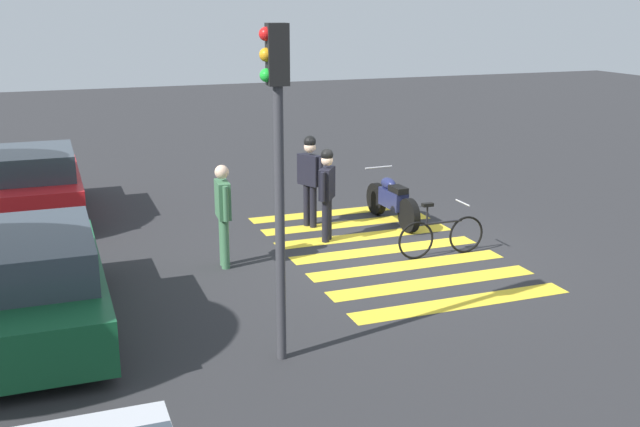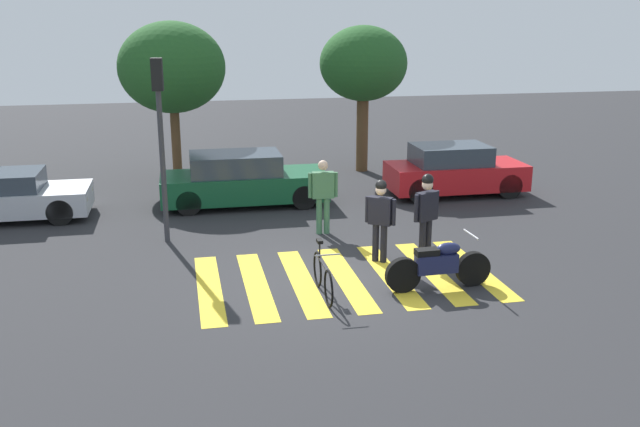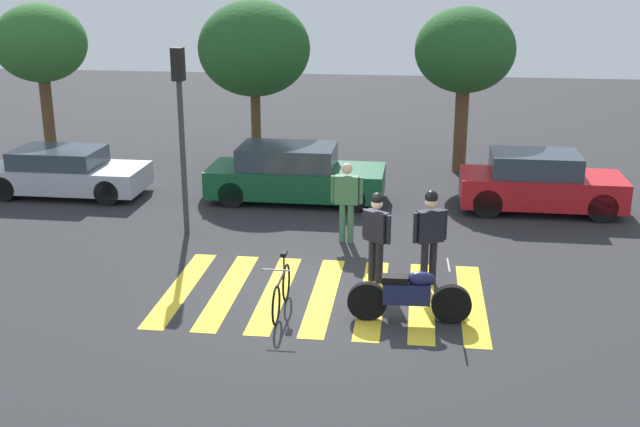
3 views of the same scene
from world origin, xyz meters
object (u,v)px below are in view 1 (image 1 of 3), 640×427
Objects in this scene: car_red_convertible at (39,184)px; traffic_light_pole at (277,142)px; officer_on_foot at (327,188)px; police_motorcycle at (392,201)px; leaning_bicycle at (441,236)px; car_green_compact at (36,283)px; pedestrian_bystander at (223,209)px; officer_by_motorcycle at (310,174)px.

car_red_convertible is 8.81m from traffic_light_pole.
officer_on_foot is 0.43× the size of traffic_light_pole.
officer_on_foot is at bearing 111.39° from police_motorcycle.
traffic_light_pole reaches higher than leaning_bicycle.
car_green_compact is 4.07m from traffic_light_pole.
traffic_light_pole reaches higher than officer_on_foot.
officer_on_foot reaches higher than car_red_convertible.
leaning_bicycle is at bearing -134.54° from officer_on_foot.
traffic_light_pole reaches higher than car_red_convertible.
pedestrian_bystander reaches higher than car_green_compact.
officer_on_foot is at bearing -70.53° from pedestrian_bystander.
pedestrian_bystander reaches higher than leaning_bicycle.
police_motorcycle is 1.24× the size of leaning_bicycle.
officer_by_motorcycle reaches higher than car_red_convertible.
traffic_light_pole is (-2.01, -2.85, 2.10)m from car_green_compact.
car_green_compact reaches higher than police_motorcycle.
car_green_compact is at bearing 54.84° from traffic_light_pole.
police_motorcycle is 0.54× the size of car_red_convertible.
officer_on_foot is (-0.66, 1.69, 0.56)m from police_motorcycle.
leaning_bicycle is 0.41× the size of traffic_light_pole.
car_green_compact is (-3.05, 6.86, 0.21)m from police_motorcycle.
officer_on_foot is at bearing 178.77° from officer_by_motorcycle.
pedestrian_bystander is (0.79, 3.74, 0.65)m from leaning_bicycle.
officer_by_motorcycle is at bearing -1.23° from officer_on_foot.
police_motorcycle is 1.90m from officer_on_foot.
pedestrian_bystander is (-1.77, 2.19, -0.06)m from officer_by_motorcycle.
officer_on_foot is at bearing -65.17° from car_green_compact.
officer_by_motorcycle is (0.34, 1.67, 0.62)m from police_motorcycle.
car_red_convertible is (3.71, 5.06, -0.33)m from officer_on_foot.
traffic_light_pole is at bearing -125.16° from car_green_compact.
leaning_bicycle is 6.81m from car_green_compact.
traffic_light_pole is at bearing 156.55° from officer_by_motorcycle.
officer_on_foot is 0.40× the size of car_green_compact.
pedestrian_bystander is 0.40× the size of car_green_compact.
car_red_convertible is at bearing 53.77° from officer_on_foot.
traffic_light_pole reaches higher than car_green_compact.
pedestrian_bystander is 0.45× the size of car_red_convertible.
car_red_convertible reaches higher than car_green_compact.
traffic_light_pole is (-5.40, 2.34, 1.70)m from officer_by_motorcycle.
officer_on_foot is 5.28m from traffic_light_pole.
police_motorcycle is 0.47× the size of car_green_compact.
car_red_convertible is at bearing 18.65° from traffic_light_pole.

